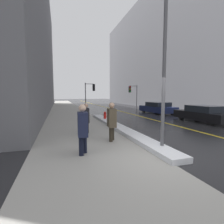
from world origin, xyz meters
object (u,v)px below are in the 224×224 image
lamp_post (164,57)px  pedestrian_with_shoulder_bag (86,117)px  parked_car_black (204,114)px  traffic_light_far (132,92)px  parked_car_navy (158,108)px  fire_hydrant (105,116)px  pedestrian_in_glasses (83,127)px  traffic_light_near (91,90)px  pedestrian_trailing (112,120)px

lamp_post → pedestrian_with_shoulder_bag: bearing=121.5°
pedestrian_with_shoulder_bag → parked_car_black: pedestrian_with_shoulder_bag is taller
lamp_post → traffic_light_far: (6.48, 17.39, -0.79)m
pedestrian_with_shoulder_bag → parked_car_navy: pedestrian_with_shoulder_bag is taller
pedestrian_with_shoulder_bag → fire_hydrant: bearing=157.2°
lamp_post → pedestrian_in_glasses: (-2.67, 0.40, -2.28)m
parked_car_navy → fire_hydrant: parked_car_navy is taller
parked_car_black → traffic_light_far: bearing=-0.4°
traffic_light_near → parked_car_navy: traffic_light_near is taller
pedestrian_in_glasses → fire_hydrant: bearing=164.1°
traffic_light_far → parked_car_navy: traffic_light_far is taller
lamp_post → parked_car_black: size_ratio=1.22×
lamp_post → pedestrian_in_glasses: lamp_post is taller
pedestrian_in_glasses → pedestrian_with_shoulder_bag: bearing=173.8°
parked_car_black → parked_car_navy: parked_car_black is taller
traffic_light_near → parked_car_navy: 9.07m
traffic_light_near → pedestrian_in_glasses: 17.60m
lamp_post → parked_car_black: 8.63m
lamp_post → pedestrian_with_shoulder_bag: lamp_post is taller
traffic_light_far → pedestrian_in_glasses: 19.35m
lamp_post → parked_car_black: (6.62, 4.88, -2.62)m
fire_hydrant → parked_car_navy: bearing=29.2°
fire_hydrant → traffic_light_far: bearing=56.9°
traffic_light_far → pedestrian_in_glasses: (-9.15, -16.98, -1.48)m
parked_car_navy → fire_hydrant: size_ratio=6.34×
lamp_post → traffic_light_far: bearing=69.6°
pedestrian_trailing → pedestrian_with_shoulder_bag: 1.91m
parked_car_black → pedestrian_with_shoulder_bag: bearing=98.3°
traffic_light_near → traffic_light_far: traffic_light_near is taller
parked_car_navy → traffic_light_far: bearing=-3.8°
lamp_post → traffic_light_near: (0.67, 17.61, -0.66)m
traffic_light_near → pedestrian_in_glasses: bearing=-101.6°
parked_car_black → parked_car_navy: size_ratio=0.99×
parked_car_black → lamp_post: bearing=125.3°
traffic_light_near → pedestrian_trailing: bearing=-97.7°
parked_car_navy → pedestrian_trailing: bearing=134.8°
pedestrian_with_shoulder_bag → parked_car_black: bearing=103.8°
pedestrian_in_glasses → traffic_light_near: bearing=173.4°
lamp_post → pedestrian_with_shoulder_bag: size_ratio=3.55×
parked_car_black → fire_hydrant: (-6.76, 2.39, -0.21)m
pedestrian_trailing → lamp_post: bearing=41.8°
parked_car_black → fire_hydrant: size_ratio=6.27×
parked_car_navy → fire_hydrant: 7.72m
traffic_light_far → pedestrian_with_shoulder_bag: (-8.58, -13.95, -1.55)m
traffic_light_far → lamp_post: bearing=65.9°
traffic_light_near → traffic_light_far: (5.80, -0.22, -0.13)m
traffic_light_near → pedestrian_trailing: size_ratio=2.17×
pedestrian_with_shoulder_bag → lamp_post: bearing=35.9°
lamp_post → parked_car_black: lamp_post is taller
pedestrian_with_shoulder_bag → fire_hydrant: pedestrian_with_shoulder_bag is taller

